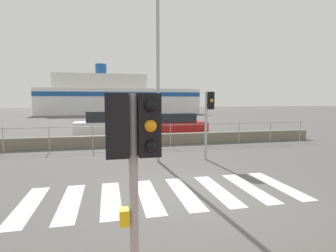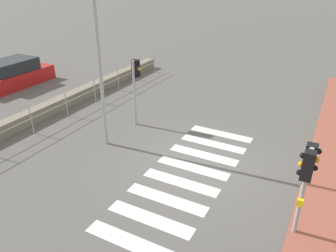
{
  "view_description": "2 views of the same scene",
  "coord_description": "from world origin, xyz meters",
  "px_view_note": "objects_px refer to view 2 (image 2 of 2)",
  "views": [
    {
      "loc": [
        -2.08,
        -6.15,
        2.34
      ],
      "look_at": [
        -0.21,
        2.0,
        1.5
      ],
      "focal_mm": 28.0,
      "sensor_mm": 36.0,
      "label": 1
    },
    {
      "loc": [
        -8.51,
        -3.45,
        5.82
      ],
      "look_at": [
        -0.09,
        1.0,
        1.2
      ],
      "focal_mm": 35.0,
      "sensor_mm": 36.0,
      "label": 2
    }
  ],
  "objects_px": {
    "traffic_light_far": "(136,78)",
    "streetlamp": "(100,29)",
    "traffic_light_near": "(307,170)",
    "parked_car_red": "(12,75)"
  },
  "relations": [
    {
      "from": "traffic_light_far",
      "to": "streetlamp",
      "type": "height_order",
      "value": "streetlamp"
    },
    {
      "from": "traffic_light_far",
      "to": "traffic_light_near",
      "type": "bearing_deg",
      "value": -117.87
    },
    {
      "from": "traffic_light_near",
      "to": "traffic_light_far",
      "type": "xyz_separation_m",
      "value": [
        3.56,
        6.74,
        0.08
      ]
    },
    {
      "from": "parked_car_red",
      "to": "streetlamp",
      "type": "bearing_deg",
      "value": -108.64
    },
    {
      "from": "traffic_light_near",
      "to": "streetlamp",
      "type": "relative_size",
      "value": 0.36
    },
    {
      "from": "streetlamp",
      "to": "traffic_light_near",
      "type": "bearing_deg",
      "value": -103.25
    },
    {
      "from": "traffic_light_far",
      "to": "streetlamp",
      "type": "bearing_deg",
      "value": -177.61
    },
    {
      "from": "traffic_light_near",
      "to": "traffic_light_far",
      "type": "relative_size",
      "value": 0.91
    },
    {
      "from": "traffic_light_near",
      "to": "parked_car_red",
      "type": "relative_size",
      "value": 0.57
    },
    {
      "from": "streetlamp",
      "to": "parked_car_red",
      "type": "xyz_separation_m",
      "value": [
        2.92,
        8.66,
        -3.51
      ]
    }
  ]
}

